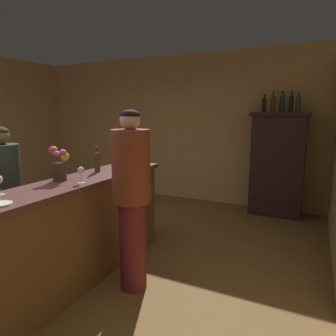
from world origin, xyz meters
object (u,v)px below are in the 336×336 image
Objects in this scene: display_bottle_midright at (291,103)px; bartender at (132,194)px; wine_glass_front at (81,171)px; wine_bottle_riesling at (128,154)px; wine_bottle_pinot at (131,156)px; display_cabinet at (278,163)px; display_bottle_right at (298,103)px; wine_bottle_chardonnay at (97,160)px; display_bottle_center at (282,102)px; display_bottle_midleft at (273,103)px; cheese_plate at (1,204)px; display_bottle_left at (264,104)px; patron_near_entrance at (5,189)px; bar_counter at (81,229)px; flower_arrangement at (59,164)px.

display_bottle_midright reaches higher than bartender.
wine_bottle_riesling is at bearing 101.17° from wine_glass_front.
wine_bottle_pinot reaches higher than wine_glass_front.
display_bottle_midright reaches higher than display_cabinet.
wine_glass_front is 3.56m from display_bottle_midright.
wine_bottle_riesling is at bearing -129.23° from display_cabinet.
display_bottle_right is (1.66, 3.13, 0.70)m from wine_glass_front.
display_bottle_center is (1.65, 2.61, 0.69)m from wine_bottle_chardonnay.
display_bottle_midleft is (1.51, 2.00, 0.68)m from wine_bottle_riesling.
wine_bottle_pinot is at bearing -44.08° from bartender.
cheese_plate is at bearing -93.38° from wine_glass_front.
display_bottle_midleft reaches higher than cheese_plate.
display_bottle_left is (1.19, 3.91, 0.80)m from cheese_plate.
cheese_plate is 1.46m from patron_near_entrance.
patron_near_entrance reaches higher than bar_counter.
cheese_plate is 0.46× the size of display_bottle_midright.
wine_glass_front is at bearing -114.42° from display_bottle_center.
display_bottle_center is at bearing -0.00° from display_cabinet.
wine_glass_front is 1.01× the size of cheese_plate.
display_bottle_right is (0.24, 0.00, -0.01)m from display_bottle_center.
bartender reaches higher than display_cabinet.
wine_bottle_pinot is (0.20, 0.38, 0.01)m from wine_bottle_chardonnay.
cheese_plate is at bearing -112.30° from display_bottle_midright.
bar_counter is 7.35× the size of display_bottle_right.
patron_near_entrance is at bearing -133.24° from display_bottle_right.
display_bottle_midleft is 4.08m from patron_near_entrance.
display_bottle_midleft is (1.55, 3.13, 0.65)m from flower_arrangement.
display_bottle_center reaches higher than wine_bottle_riesling.
wine_glass_front is (-1.41, -3.13, 0.27)m from display_cabinet.
flower_arrangement is 3.49m from display_bottle_left.
display_bottle_right is at bearing 54.02° from wine_bottle_chardonnay.
display_bottle_midleft reaches higher than display_bottle_midright.
display_bottle_midleft is (-0.13, 0.00, 0.97)m from display_cabinet.
display_cabinet reaches higher than flower_arrangement.
bartender is (0.65, -0.93, -0.23)m from wine_bottle_riesling.
wine_glass_front is 3.51m from display_bottle_center.
wine_bottle_pinot is 1.69m from cheese_plate.
wine_bottle_riesling is (-0.19, 0.22, -0.01)m from wine_bottle_pinot.
wine_bottle_chardonnay reaches higher than wine_glass_front.
patron_near_entrance is at bearing -130.72° from display_bottle_center.
wine_bottle_pinot is 0.29m from wine_bottle_riesling.
patron_near_entrance is (-0.99, -1.06, -0.34)m from wine_bottle_riesling.
display_bottle_right is (1.81, 3.01, 1.33)m from bar_counter.
wine_bottle_chardonnay is 0.83× the size of display_bottle_center.
patron_near_entrance is at bearing -132.16° from display_bottle_midright.
display_bottle_midleft is at bearing 0.00° from display_bottle_left.
wine_bottle_riesling is (0.01, 0.61, 0.01)m from wine_bottle_chardonnay.
wine_glass_front is 3.61m from display_bottle_right.
display_bottle_right is (0.52, 0.00, 0.01)m from display_bottle_left.
display_bottle_midleft is at bearing 67.69° from wine_glass_front.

